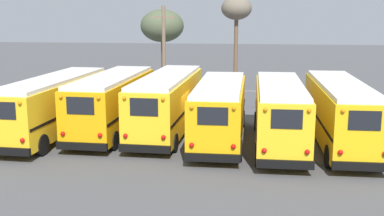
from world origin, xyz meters
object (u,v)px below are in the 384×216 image
at_px(school_bus_3, 220,110).
at_px(bare_tree_1, 162,26).
at_px(school_bus_5, 340,111).
at_px(utility_pole, 164,51).
at_px(school_bus_4, 280,112).
at_px(school_bus_1, 113,102).
at_px(bare_tree_0, 237,10).
at_px(school_bus_2, 168,102).
at_px(school_bus_0, 55,104).

xyz_separation_m(school_bus_3, bare_tree_1, (-6.47, 18.16, 3.83)).
bearing_deg(school_bus_5, utility_pole, 133.38).
distance_m(school_bus_4, bare_tree_1, 21.35).
bearing_deg(bare_tree_1, utility_pole, -78.30).
relative_size(school_bus_5, utility_pole, 1.47).
height_order(school_bus_1, school_bus_3, school_bus_1).
relative_size(school_bus_1, bare_tree_0, 1.21).
xyz_separation_m(school_bus_2, school_bus_5, (9.22, -1.53, -0.00)).
bearing_deg(school_bus_4, school_bus_5, 11.29).
relative_size(school_bus_0, school_bus_4, 1.12).
xyz_separation_m(school_bus_0, school_bus_5, (15.37, -0.26, 0.02)).
xyz_separation_m(school_bus_4, bare_tree_0, (-2.98, 20.00, 5.13)).
bearing_deg(bare_tree_1, school_bus_1, -88.91).
bearing_deg(school_bus_1, school_bus_2, 7.33).
bearing_deg(utility_pole, school_bus_2, -78.50).
height_order(school_bus_5, bare_tree_0, bare_tree_0).
distance_m(bare_tree_0, bare_tree_1, 6.83).
bearing_deg(school_bus_0, school_bus_1, 15.81).
xyz_separation_m(school_bus_4, school_bus_5, (3.07, 0.61, 0.00)).
relative_size(school_bus_2, utility_pole, 1.47).
relative_size(school_bus_0, school_bus_5, 1.01).
bearing_deg(school_bus_2, bare_tree_1, 101.58).
bearing_deg(bare_tree_0, school_bus_3, -90.28).
relative_size(school_bus_2, school_bus_5, 1.00).
xyz_separation_m(school_bus_4, utility_pole, (-8.29, 12.64, 2.00)).
xyz_separation_m(school_bus_2, school_bus_4, (6.15, -2.14, -0.01)).
height_order(school_bus_0, bare_tree_0, bare_tree_0).
xyz_separation_m(school_bus_1, bare_tree_0, (6.24, 18.25, 5.12)).
xyz_separation_m(school_bus_5, utility_pole, (-11.36, 12.02, 2.00)).
relative_size(school_bus_3, bare_tree_0, 1.17).
bearing_deg(school_bus_3, utility_pole, 113.34).
bearing_deg(school_bus_4, bare_tree_0, 98.48).
height_order(utility_pole, bare_tree_1, utility_pole).
distance_m(school_bus_1, school_bus_4, 9.39).
height_order(school_bus_3, utility_pole, utility_pole).
relative_size(school_bus_3, bare_tree_1, 1.36).
relative_size(school_bus_1, school_bus_5, 0.93).
relative_size(school_bus_1, utility_pole, 1.36).
height_order(school_bus_4, bare_tree_1, bare_tree_1).
xyz_separation_m(school_bus_0, school_bus_4, (12.30, -0.88, 0.02)).
bearing_deg(school_bus_1, school_bus_5, -5.26).
relative_size(school_bus_3, school_bus_5, 0.90).
height_order(school_bus_4, bare_tree_0, bare_tree_0).
distance_m(school_bus_1, school_bus_2, 3.10).
xyz_separation_m(school_bus_3, utility_pole, (-5.21, 12.07, 2.06)).
bearing_deg(school_bus_5, school_bus_1, 174.74).
xyz_separation_m(utility_pole, bare_tree_1, (-1.26, 6.09, 1.76)).
relative_size(school_bus_2, school_bus_3, 1.11).
distance_m(school_bus_1, school_bus_5, 12.35).
relative_size(school_bus_4, school_bus_5, 0.91).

